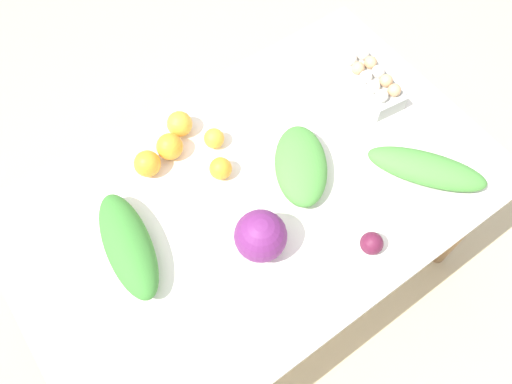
# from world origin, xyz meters

# --- Properties ---
(ground_plane) EXTENTS (8.00, 8.00, 0.00)m
(ground_plane) POSITION_xyz_m (0.00, 0.00, 0.00)
(ground_plane) COLOR #C6B289
(dining_table) EXTENTS (1.48, 0.92, 0.71)m
(dining_table) POSITION_xyz_m (0.00, 0.00, 0.63)
(dining_table) COLOR silver
(dining_table) RESTS_ON ground_plane
(cabbage_purple) EXTENTS (0.15, 0.15, 0.15)m
(cabbage_purple) POSITION_xyz_m (-0.09, -0.14, 0.78)
(cabbage_purple) COLOR #6B2366
(cabbage_purple) RESTS_ON dining_table
(egg_carton) EXTENTS (0.14, 0.27, 0.09)m
(egg_carton) POSITION_xyz_m (0.55, 0.11, 0.75)
(egg_carton) COLOR #A8A8A3
(egg_carton) RESTS_ON dining_table
(greens_bunch_dandelion) EXTENTS (0.18, 0.36, 0.10)m
(greens_bunch_dandelion) POSITION_xyz_m (-0.39, 0.06, 0.76)
(greens_bunch_dandelion) COLOR #3D8433
(greens_bunch_dandelion) RESTS_ON dining_table
(greens_bunch_kale) EXTENTS (0.30, 0.36, 0.08)m
(greens_bunch_kale) POSITION_xyz_m (0.46, -0.24, 0.75)
(greens_bunch_kale) COLOR #4C933D
(greens_bunch_kale) RESTS_ON dining_table
(greens_bunch_beet_tops) EXTENTS (0.29, 0.32, 0.08)m
(greens_bunch_beet_tops) POSITION_xyz_m (0.16, -0.01, 0.75)
(greens_bunch_beet_tops) COLOR #4C933D
(greens_bunch_beet_tops) RESTS_ON dining_table
(beet_root) EXTENTS (0.07, 0.07, 0.07)m
(beet_root) POSITION_xyz_m (0.16, -0.33, 0.74)
(beet_root) COLOR #5B1933
(beet_root) RESTS_ON dining_table
(orange_0) EXTENTS (0.06, 0.06, 0.06)m
(orange_0) POSITION_xyz_m (-0.00, 0.23, 0.74)
(orange_0) COLOR #F9A833
(orange_0) RESTS_ON dining_table
(orange_1) EXTENTS (0.08, 0.08, 0.08)m
(orange_1) POSITION_xyz_m (-0.13, 0.28, 0.75)
(orange_1) COLOR orange
(orange_1) RESTS_ON dining_table
(orange_2) EXTENTS (0.07, 0.07, 0.07)m
(orange_2) POSITION_xyz_m (-0.04, 0.12, 0.74)
(orange_2) COLOR orange
(orange_2) RESTS_ON dining_table
(orange_3) EXTENTS (0.08, 0.08, 0.08)m
(orange_3) POSITION_xyz_m (-0.22, 0.26, 0.75)
(orange_3) COLOR orange
(orange_3) RESTS_ON dining_table
(orange_4) EXTENTS (0.08, 0.08, 0.08)m
(orange_4) POSITION_xyz_m (-0.06, 0.33, 0.75)
(orange_4) COLOR #F9A833
(orange_4) RESTS_ON dining_table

